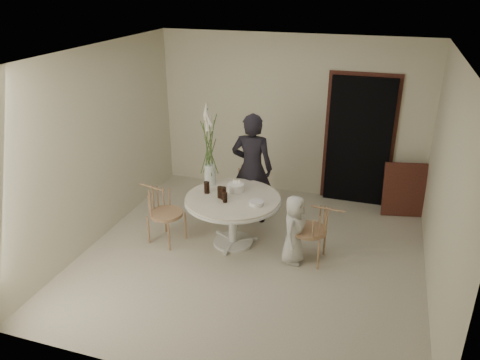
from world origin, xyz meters
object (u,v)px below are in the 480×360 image
(birthday_cake, at_px, (236,187))
(table, at_px, (233,205))
(chair_far, at_px, (251,178))
(girl, at_px, (252,168))
(chair_left, at_px, (160,206))
(chair_right, at_px, (318,226))
(flower_vase, at_px, (209,149))
(boy, at_px, (294,230))

(birthday_cake, bearing_deg, table, -83.54)
(chair_far, bearing_deg, girl, -86.88)
(chair_left, relative_size, girl, 0.48)
(chair_left, bearing_deg, chair_far, -19.43)
(chair_right, height_order, birthday_cake, birthday_cake)
(chair_right, relative_size, girl, 0.48)
(chair_far, bearing_deg, chair_left, -138.54)
(chair_left, relative_size, flower_vase, 0.67)
(girl, xyz_separation_m, birthday_cake, (-0.06, -0.58, -0.07))
(flower_vase, bearing_deg, chair_far, 68.71)
(chair_far, xyz_separation_m, chair_right, (1.30, -1.30, 0.03))
(chair_right, height_order, girl, girl)
(chair_far, xyz_separation_m, birthday_cake, (0.08, -1.01, 0.29))
(chair_far, height_order, girl, girl)
(chair_far, relative_size, flower_vase, 0.63)
(chair_left, xyz_separation_m, birthday_cake, (1.01, 0.40, 0.26))
(chair_far, distance_m, girl, 0.58)
(chair_far, distance_m, chair_left, 1.69)
(table, distance_m, boy, 0.93)
(chair_left, height_order, girl, girl)
(chair_far, bearing_deg, boy, -69.53)
(chair_left, bearing_deg, flower_vase, -34.61)
(chair_right, height_order, flower_vase, flower_vase)
(chair_far, height_order, chair_right, chair_right)
(chair_left, xyz_separation_m, flower_vase, (0.58, 0.51, 0.74))
(table, distance_m, chair_left, 1.05)
(chair_left, bearing_deg, table, -65.26)
(table, height_order, boy, boy)
(girl, distance_m, flower_vase, 0.80)
(table, distance_m, flower_vase, 0.86)
(girl, bearing_deg, chair_right, 139.06)
(table, bearing_deg, chair_far, 94.75)
(flower_vase, bearing_deg, table, -34.62)
(chair_far, height_order, chair_left, chair_left)
(chair_far, distance_m, birthday_cake, 1.05)
(boy, height_order, birthday_cake, boy)
(chair_right, bearing_deg, boy, -67.76)
(girl, bearing_deg, chair_far, -75.57)
(boy, bearing_deg, birthday_cake, 74.23)
(flower_vase, bearing_deg, birthday_cake, -14.03)
(chair_left, bearing_deg, girl, -33.54)
(chair_left, distance_m, birthday_cake, 1.11)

